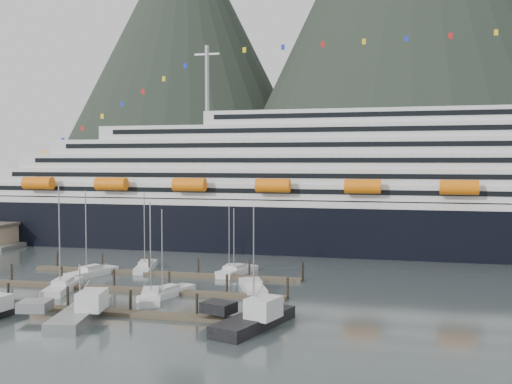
% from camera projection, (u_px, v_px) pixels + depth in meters
% --- Properties ---
extents(ground, '(1600.00, 1600.00, 0.00)m').
position_uv_depth(ground, '(152.00, 297.00, 85.62)').
color(ground, '#3F4A4B').
rests_on(ground, ground).
extents(mountains, '(870.00, 440.00, 420.00)m').
position_uv_depth(mountains, '(423.00, 25.00, 634.90)').
color(mountains, black).
rests_on(mountains, ground).
extents(cruise_ship, '(210.00, 30.40, 50.30)m').
position_uv_depth(cruise_ship, '(381.00, 195.00, 131.03)').
color(cruise_ship, black).
rests_on(cruise_ship, ground).
extents(dock_near, '(48.18, 2.28, 3.20)m').
position_uv_depth(dock_near, '(85.00, 310.00, 77.15)').
color(dock_near, '#4E4132').
rests_on(dock_near, ground).
extents(dock_mid, '(48.18, 2.28, 3.20)m').
position_uv_depth(dock_mid, '(130.00, 289.00, 89.75)').
color(dock_mid, '#4E4132').
rests_on(dock_mid, ground).
extents(dock_far, '(48.18, 2.28, 3.20)m').
position_uv_depth(dock_far, '(163.00, 273.00, 102.35)').
color(dock_far, '#4E4132').
rests_on(dock_far, ground).
extents(sailboat_a, '(5.74, 10.57, 15.15)m').
position_uv_depth(sailboat_a, '(91.00, 273.00, 101.49)').
color(sailboat_a, silver).
rests_on(sailboat_a, ground).
extents(sailboat_b, '(5.57, 11.71, 16.58)m').
position_uv_depth(sailboat_b, '(63.00, 287.00, 90.22)').
color(sailboat_b, silver).
rests_on(sailboat_b, ground).
extents(sailboat_c, '(6.12, 10.23, 14.35)m').
position_uv_depth(sailboat_c, '(151.00, 297.00, 83.97)').
color(sailboat_c, silver).
rests_on(sailboat_c, ground).
extents(sailboat_d, '(5.31, 10.82, 13.11)m').
position_uv_depth(sailboat_d, '(167.00, 293.00, 86.29)').
color(sailboat_d, silver).
rests_on(sailboat_d, ground).
extents(sailboat_e, '(5.42, 10.91, 14.41)m').
position_uv_depth(sailboat_e, '(146.00, 267.00, 107.38)').
color(sailboat_e, silver).
rests_on(sailboat_e, ground).
extents(sailboat_f, '(5.61, 9.64, 11.94)m').
position_uv_depth(sailboat_f, '(237.00, 272.00, 103.28)').
color(sailboat_f, silver).
rests_on(sailboat_f, ground).
extents(sailboat_g, '(2.74, 10.36, 12.26)m').
position_uv_depth(sailboat_g, '(231.00, 271.00, 103.55)').
color(sailboat_g, silver).
rests_on(sailboat_g, ground).
extents(sailboat_h, '(6.71, 10.67, 13.20)m').
position_uv_depth(sailboat_h, '(253.00, 288.00, 89.87)').
color(sailboat_h, silver).
rests_on(sailboat_h, ground).
extents(trawler_c, '(11.02, 15.27, 7.58)m').
position_uv_depth(trawler_c, '(79.00, 312.00, 73.51)').
color(trawler_c, '#95989B').
rests_on(trawler_c, ground).
extents(trawler_d, '(10.92, 13.81, 7.92)m').
position_uv_depth(trawler_d, '(253.00, 319.00, 70.07)').
color(trawler_d, black).
rests_on(trawler_d, ground).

